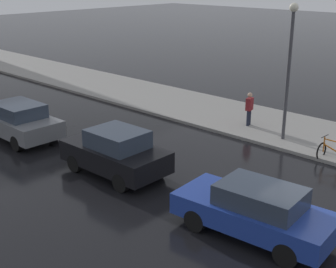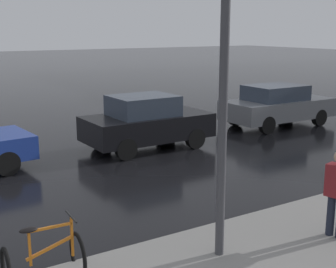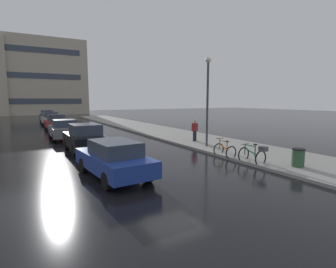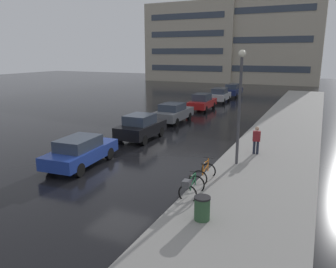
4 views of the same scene
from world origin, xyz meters
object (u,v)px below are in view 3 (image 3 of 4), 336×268
(car_silver, at_px, (50,119))
(car_red, at_px, (56,123))
(car_navy, at_px, (47,116))
(bicycle_nearest, at_px, (254,154))
(car_black, at_px, (85,138))
(trash_bin, at_px, (298,159))
(bicycle_second, at_px, (225,150))
(car_blue, at_px, (114,159))
(car_grey, at_px, (64,129))
(pedestrian, at_px, (195,130))
(streetlamp, at_px, (208,93))

(car_silver, bearing_deg, car_red, -90.42)
(car_navy, bearing_deg, car_red, -90.69)
(bicycle_nearest, distance_m, car_black, 9.54)
(car_red, relative_size, trash_bin, 4.66)
(car_silver, bearing_deg, car_black, -89.54)
(bicycle_second, height_order, car_navy, car_navy)
(bicycle_nearest, xyz_separation_m, car_silver, (-6.47, 25.72, 0.31))
(bicycle_second, distance_m, car_blue, 6.37)
(bicycle_second, relative_size, car_grey, 0.26)
(bicycle_nearest, height_order, car_black, car_black)
(bicycle_second, bearing_deg, car_red, 109.77)
(bicycle_nearest, height_order, car_silver, car_silver)
(car_blue, bearing_deg, car_grey, 91.21)
(car_black, relative_size, trash_bin, 4.16)
(car_silver, xyz_separation_m, pedestrian, (7.70, -19.08, 0.12))
(car_blue, relative_size, car_navy, 1.11)
(bicycle_nearest, height_order, streetlamp, streetlamp)
(car_black, distance_m, car_silver, 18.58)
(streetlamp, bearing_deg, trash_bin, -86.89)
(bicycle_nearest, relative_size, car_red, 0.31)
(car_grey, bearing_deg, bicycle_nearest, -62.93)
(car_red, xyz_separation_m, car_navy, (0.14, 11.54, 0.03))
(car_black, distance_m, pedestrian, 7.57)
(bicycle_second, distance_m, car_red, 18.92)
(car_black, bearing_deg, car_silver, 90.46)
(bicycle_second, bearing_deg, car_black, 140.02)
(car_red, xyz_separation_m, trash_bin, (7.53, -21.31, -0.33))
(bicycle_nearest, xyz_separation_m, streetlamp, (0.68, 4.54, 3.02))
(car_grey, xyz_separation_m, trash_bin, (7.71, -14.66, -0.32))
(car_red, height_order, car_navy, car_navy)
(bicycle_second, relative_size, car_red, 0.25)
(bicycle_nearest, distance_m, streetlamp, 5.49)
(car_black, bearing_deg, car_red, 90.88)
(streetlamp, bearing_deg, car_navy, 104.79)
(bicycle_second, height_order, car_silver, car_silver)
(car_grey, relative_size, trash_bin, 4.62)
(car_black, bearing_deg, bicycle_second, -39.98)
(pedestrian, bearing_deg, car_grey, 140.85)
(car_grey, height_order, car_red, car_red)
(streetlamp, height_order, trash_bin, streetlamp)
(car_black, bearing_deg, car_navy, 90.13)
(car_navy, bearing_deg, bicycle_nearest, -78.48)
(car_grey, relative_size, car_navy, 1.09)
(car_black, relative_size, car_grey, 0.90)
(car_blue, distance_m, car_silver, 24.42)
(bicycle_nearest, bearing_deg, car_black, 131.51)
(car_blue, xyz_separation_m, car_red, (-0.07, 18.44, 0.04))
(car_silver, bearing_deg, bicycle_second, -75.04)
(pedestrian, bearing_deg, streetlamp, -104.59)
(bicycle_second, xyz_separation_m, trash_bin, (1.13, -3.51, 0.09))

